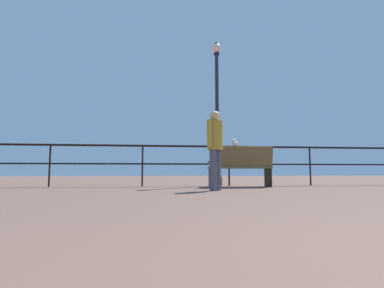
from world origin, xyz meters
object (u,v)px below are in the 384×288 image
object	(u,v)px
bench_near_left	(241,165)
person_at_railing	(215,144)
seagull_on_rail	(235,143)
lamppost_center	(217,105)

from	to	relation	value
bench_near_left	person_at_railing	xyz separation A→B (m)	(-0.87, -1.26, 0.36)
person_at_railing	seagull_on_rail	distance (m)	2.16
lamppost_center	seagull_on_rail	distance (m)	1.16
bench_near_left	seagull_on_rail	xyz separation A→B (m)	(0.04, 0.68, 0.60)
person_at_railing	seagull_on_rail	world-z (taller)	person_at_railing
lamppost_center	person_at_railing	size ratio (longest dim) A/B	2.58
person_at_railing	seagull_on_rail	size ratio (longest dim) A/B	4.46
person_at_railing	seagull_on_rail	bearing A→B (deg)	64.89
bench_near_left	lamppost_center	bearing A→B (deg)	113.90
lamppost_center	bench_near_left	bearing A→B (deg)	-66.10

